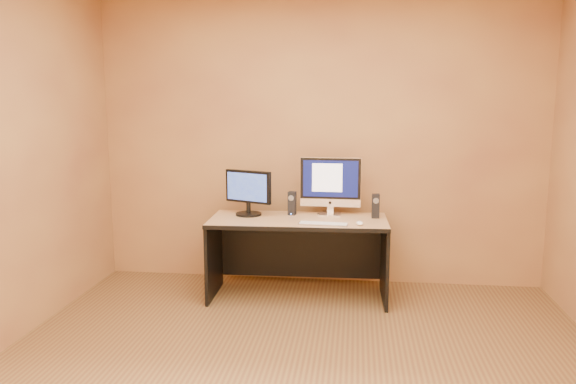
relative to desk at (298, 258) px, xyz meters
name	(u,v)px	position (x,y,z in m)	size (l,w,h in m)	color
walls	(296,167)	(0.14, -1.49, 0.96)	(4.00, 4.00, 2.60)	#AD8146
desk	(298,258)	(0.00, 0.00, 0.00)	(1.47, 0.64, 0.68)	tan
imac	(330,186)	(0.25, 0.21, 0.59)	(0.52, 0.19, 0.51)	silver
second_monitor	(248,193)	(-0.44, 0.10, 0.53)	(0.44, 0.22, 0.39)	black
speaker_left	(292,203)	(-0.07, 0.17, 0.44)	(0.06, 0.07, 0.20)	black
speaker_right	(376,206)	(0.64, 0.12, 0.44)	(0.06, 0.07, 0.20)	black
keyboard	(323,224)	(0.22, -0.19, 0.35)	(0.40, 0.11, 0.02)	#B8B7BC
mouse	(360,223)	(0.51, -0.17, 0.36)	(0.05, 0.09, 0.03)	white
cable_a	(331,213)	(0.26, 0.28, 0.34)	(0.01, 0.01, 0.20)	black
cable_b	(322,212)	(0.18, 0.28, 0.34)	(0.01, 0.01, 0.17)	black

